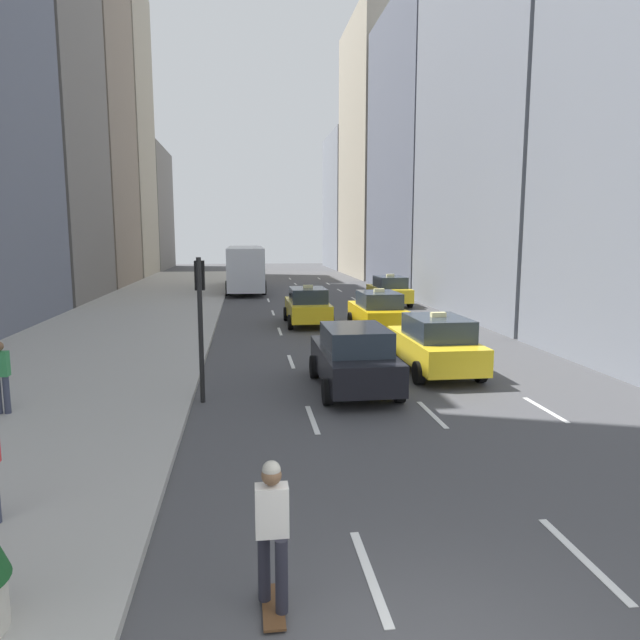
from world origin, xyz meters
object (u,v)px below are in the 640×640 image
(sedan_black_near, at_px, (354,357))
(taxi_lead, at_px, (389,291))
(taxi_fourth, at_px, (308,306))
(taxi_third, at_px, (435,344))
(city_bus, at_px, (245,267))
(taxi_second, at_px, (378,311))
(skateboarder, at_px, (272,529))
(traffic_light_pole, at_px, (200,306))
(pedestrian_mid_block, at_px, (1,374))

(sedan_black_near, bearing_deg, taxi_lead, 72.83)
(taxi_lead, distance_m, taxi_fourth, 8.77)
(taxi_third, relative_size, city_bus, 0.38)
(taxi_second, xyz_separation_m, skateboarder, (-5.41, -18.02, 0.08))
(taxi_lead, bearing_deg, skateboarder, -106.91)
(sedan_black_near, xyz_separation_m, traffic_light_pole, (-3.95, -0.55, 1.52))
(taxi_lead, distance_m, skateboarder, 28.22)
(taxi_second, xyz_separation_m, city_bus, (-5.61, 19.24, 0.91))
(taxi_lead, height_order, taxi_fourth, same)
(taxi_fourth, relative_size, pedestrian_mid_block, 2.67)
(taxi_second, relative_size, traffic_light_pole, 1.22)
(city_bus, xyz_separation_m, traffic_light_pole, (-1.14, -28.94, 0.62))
(taxi_lead, height_order, sedan_black_near, taxi_lead)
(taxi_second, bearing_deg, taxi_third, -90.00)
(city_bus, height_order, traffic_light_pole, traffic_light_pole)
(taxi_fourth, relative_size, city_bus, 0.38)
(sedan_black_near, distance_m, traffic_light_pole, 4.27)
(taxi_lead, relative_size, traffic_light_pole, 1.22)
(taxi_fourth, xyz_separation_m, sedan_black_near, (-0.00, -11.38, 0.01))
(taxi_third, bearing_deg, skateboarder, -117.29)
(city_bus, relative_size, pedestrian_mid_block, 7.04)
(pedestrian_mid_block, xyz_separation_m, traffic_light_pole, (4.35, 0.91, 1.34))
(city_bus, bearing_deg, traffic_light_pole, -92.25)
(taxi_fourth, bearing_deg, traffic_light_pole, -108.33)
(taxi_second, height_order, skateboarder, taxi_second)
(taxi_third, distance_m, taxi_fourth, 10.17)
(skateboarder, relative_size, pedestrian_mid_block, 1.06)
(taxi_second, xyz_separation_m, traffic_light_pole, (-6.75, -9.70, 1.53))
(taxi_fourth, xyz_separation_m, pedestrian_mid_block, (-8.30, -12.84, 0.19))
(city_bus, relative_size, traffic_light_pole, 3.22)
(city_bus, bearing_deg, taxi_second, -73.74)
(traffic_light_pole, bearing_deg, taxi_fourth, 71.67)
(taxi_third, xyz_separation_m, pedestrian_mid_block, (-11.10, -3.07, 0.19))
(sedan_black_near, xyz_separation_m, city_bus, (-2.81, 28.39, 0.90))
(sedan_black_near, height_order, pedestrian_mid_block, pedestrian_mid_block)
(skateboarder, relative_size, traffic_light_pole, 0.48)
(taxi_second, relative_size, sedan_black_near, 1.00)
(taxi_second, height_order, city_bus, city_bus)
(taxi_third, bearing_deg, pedestrian_mid_block, -164.55)
(taxi_third, bearing_deg, taxi_lead, 80.38)
(taxi_fourth, distance_m, sedan_black_near, 11.38)
(taxi_second, xyz_separation_m, pedestrian_mid_block, (-11.10, -10.61, 0.19))
(taxi_third, height_order, pedestrian_mid_block, taxi_third)
(taxi_lead, height_order, pedestrian_mid_block, taxi_lead)
(city_bus, distance_m, skateboarder, 37.27)
(skateboarder, bearing_deg, pedestrian_mid_block, 127.52)
(skateboarder, bearing_deg, city_bus, 90.32)
(taxi_fourth, bearing_deg, taxi_lead, 50.30)
(taxi_second, xyz_separation_m, taxi_fourth, (-2.80, 2.23, 0.00))
(sedan_black_near, xyz_separation_m, pedestrian_mid_block, (-8.30, -1.46, 0.18))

